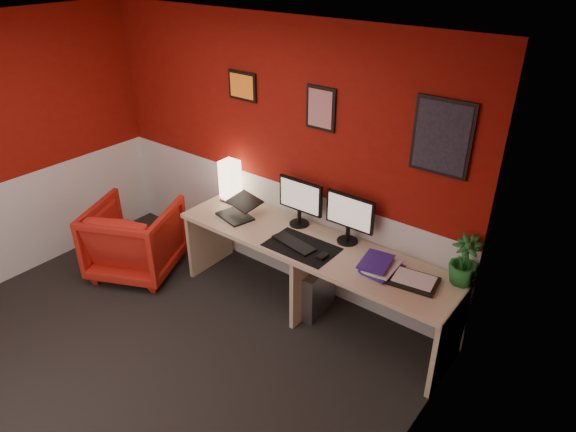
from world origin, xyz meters
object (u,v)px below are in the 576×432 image
object	(u,v)px
laptop	(234,207)
potted_plant	(465,260)
zen_tray	(414,281)
shoji_lamp	(230,182)
monitor_left	(300,196)
desk	(311,279)
monitor_right	(349,212)
pc_tower	(315,289)
armchair	(135,238)

from	to	relation	value
laptop	potted_plant	xyz separation A→B (m)	(2.06, 0.28, 0.09)
laptop	zen_tray	distance (m)	1.78
shoji_lamp	monitor_left	world-z (taller)	monitor_left
desk	monitor_right	size ratio (longest dim) A/B	4.48
pc_tower	desk	bearing A→B (deg)	-97.27
desk	monitor_left	bearing A→B (deg)	144.92
pc_tower	armchair	world-z (taller)	armchair
shoji_lamp	laptop	world-z (taller)	shoji_lamp
monitor_right	armchair	distance (m)	2.24
pc_tower	potted_plant	bearing A→B (deg)	2.41
desk	shoji_lamp	bearing A→B (deg)	170.82
desk	zen_tray	xyz separation A→B (m)	(0.93, 0.01, 0.38)
shoji_lamp	laptop	size ratio (longest dim) A/B	1.21
zen_tray	potted_plant	size ratio (longest dim) A/B	0.88
shoji_lamp	potted_plant	xyz separation A→B (m)	(2.32, 0.05, -0.00)
monitor_right	desk	bearing A→B (deg)	-135.66
potted_plant	desk	bearing A→B (deg)	-169.27
monitor_left	armchair	bearing A→B (deg)	-154.22
shoji_lamp	zen_tray	bearing A→B (deg)	-4.78
potted_plant	armchair	xyz separation A→B (m)	(-3.01, -0.75, -0.56)
pc_tower	laptop	bearing A→B (deg)	-178.51
shoji_lamp	armchair	xyz separation A→B (m)	(-0.68, -0.70, -0.56)
desk	monitor_left	world-z (taller)	monitor_left
monitor_right	potted_plant	size ratio (longest dim) A/B	1.46
armchair	zen_tray	bearing A→B (deg)	166.05
shoji_lamp	monitor_right	xyz separation A→B (m)	(1.33, 0.03, 0.09)
laptop	monitor_right	world-z (taller)	monitor_right
armchair	monitor_right	bearing A→B (deg)	175.11
pc_tower	zen_tray	bearing A→B (deg)	-8.63
potted_plant	pc_tower	world-z (taller)	potted_plant
monitor_right	pc_tower	distance (m)	0.84
armchair	laptop	bearing A→B (deg)	-178.68
pc_tower	monitor_left	bearing A→B (deg)	147.06
shoji_lamp	monitor_right	size ratio (longest dim) A/B	0.69
desk	zen_tray	bearing A→B (deg)	0.53
monitor_right	laptop	bearing A→B (deg)	-165.88
potted_plant	pc_tower	xyz separation A→B (m)	(-1.21, -0.18, -0.70)
potted_plant	armchair	size ratio (longest dim) A/B	0.49
potted_plant	monitor_right	bearing A→B (deg)	-179.03
laptop	pc_tower	size ratio (longest dim) A/B	0.73
shoji_lamp	monitor_right	world-z (taller)	monitor_right
desk	shoji_lamp	size ratio (longest dim) A/B	6.50
laptop	monitor_left	bearing A→B (deg)	38.70
potted_plant	armchair	bearing A→B (deg)	-165.91
laptop	potted_plant	world-z (taller)	potted_plant
zen_tray	monitor_right	bearing A→B (deg)	164.10
potted_plant	zen_tray	bearing A→B (deg)	-141.42
zen_tray	armchair	size ratio (longest dim) A/B	0.43
laptop	potted_plant	distance (m)	2.08
potted_plant	pc_tower	bearing A→B (deg)	-171.75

